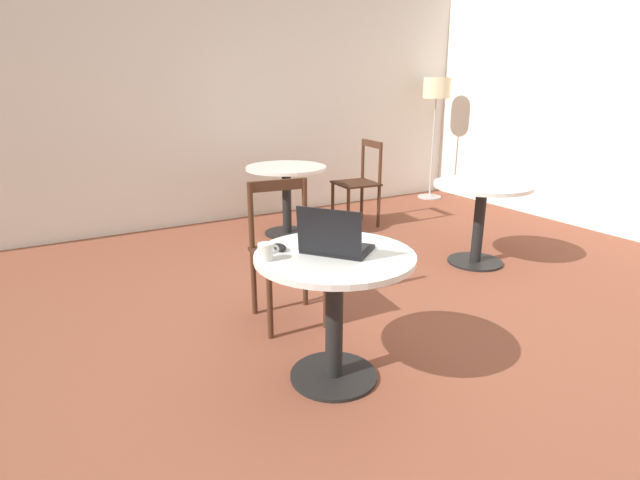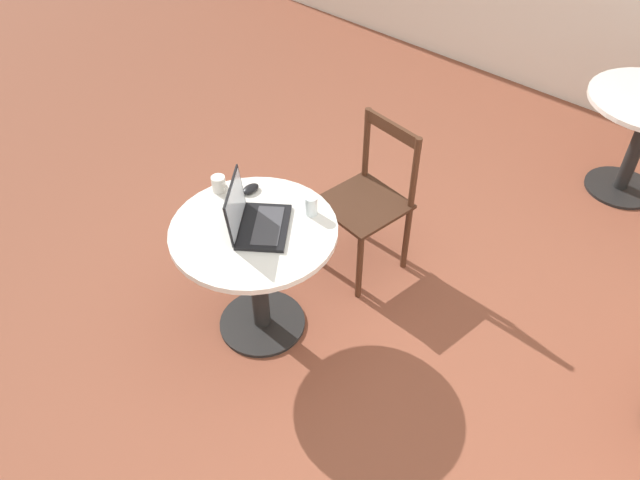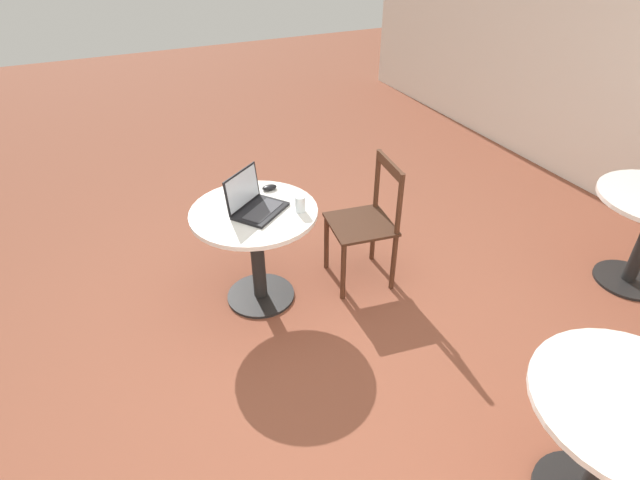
# 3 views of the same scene
# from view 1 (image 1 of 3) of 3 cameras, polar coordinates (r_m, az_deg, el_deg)

# --- Properties ---
(ground_plane) EXTENTS (16.00, 16.00, 0.00)m
(ground_plane) POSITION_cam_1_polar(r_m,az_deg,el_deg) (3.21, 10.02, -10.79)
(ground_plane) COLOR brown
(wall_back) EXTENTS (9.40, 0.06, 2.70)m
(wall_back) POSITION_cam_1_polar(r_m,az_deg,el_deg) (5.67, -11.34, 15.71)
(wall_back) COLOR white
(wall_back) RESTS_ON ground_plane
(cafe_table_near) EXTENTS (0.80, 0.80, 0.70)m
(cafe_table_near) POSITION_cam_1_polar(r_m,az_deg,el_deg) (2.53, 1.67, -5.41)
(cafe_table_near) COLOR black
(cafe_table_near) RESTS_ON ground_plane
(cafe_table_mid) EXTENTS (0.80, 0.80, 0.70)m
(cafe_table_mid) POSITION_cam_1_polar(r_m,az_deg,el_deg) (4.43, 17.88, 3.88)
(cafe_table_mid) COLOR black
(cafe_table_mid) RESTS_ON ground_plane
(cafe_table_far) EXTENTS (0.80, 0.80, 0.70)m
(cafe_table_far) POSITION_cam_1_polar(r_m,az_deg,el_deg) (5.08, -3.86, 6.39)
(cafe_table_far) COLOR black
(cafe_table_far) RESTS_ON ground_plane
(chair_near_back) EXTENTS (0.47, 0.47, 0.91)m
(chair_near_back) POSITION_cam_1_polar(r_m,az_deg,el_deg) (3.23, -3.91, -1.43)
(chair_near_back) COLOR #472819
(chair_near_back) RESTS_ON ground_plane
(chair_far_right) EXTENTS (0.46, 0.46, 0.91)m
(chair_far_right) POSITION_cam_1_polar(r_m,az_deg,el_deg) (5.44, 4.51, 6.48)
(chair_far_right) COLOR #472819
(chair_far_right) RESTS_ON ground_plane
(floor_lamp) EXTENTS (0.34, 0.34, 1.56)m
(floor_lamp) POSITION_cam_1_polar(r_m,az_deg,el_deg) (6.82, 13.14, 15.68)
(floor_lamp) COLOR #B7B7B7
(floor_lamp) RESTS_ON ground_plane
(laptop) EXTENTS (0.40, 0.41, 0.25)m
(laptop) POSITION_cam_1_polar(r_m,az_deg,el_deg) (2.46, 1.72, -0.37)
(laptop) COLOR black
(laptop) RESTS_ON cafe_table_near
(mouse) EXTENTS (0.06, 0.10, 0.03)m
(mouse) POSITION_cam_1_polar(r_m,az_deg,el_deg) (2.52, -4.64, -0.82)
(mouse) COLOR black
(mouse) RESTS_ON cafe_table_near
(mug) EXTENTS (0.11, 0.07, 0.08)m
(mug) POSITION_cam_1_polar(r_m,az_deg,el_deg) (2.38, -6.21, -1.35)
(mug) COLOR silver
(mug) RESTS_ON cafe_table_near
(drinking_glass) EXTENTS (0.06, 0.06, 0.10)m
(drinking_glass) POSITION_cam_1_polar(r_m,az_deg,el_deg) (2.73, 1.21, 1.48)
(drinking_glass) COLOR silver
(drinking_glass) RESTS_ON cafe_table_near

